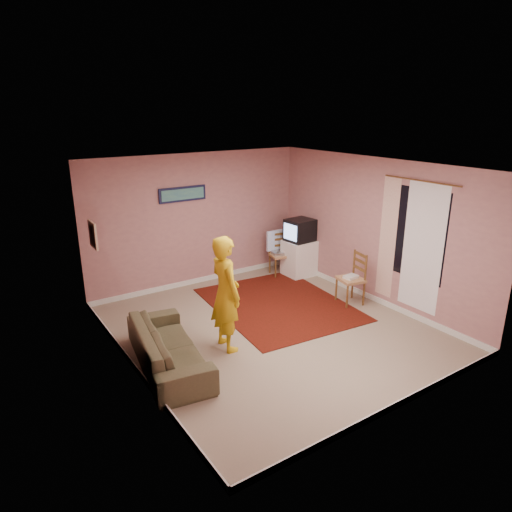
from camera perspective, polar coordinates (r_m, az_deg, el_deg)
ground at (r=7.45m, az=1.85°, el=-9.11°), size 5.00×5.00×0.00m
wall_back at (r=9.03m, az=-7.34°, el=4.47°), size 4.50×0.02×2.60m
wall_front at (r=5.27m, az=18.10°, el=-6.45°), size 4.50×0.02×2.60m
wall_left at (r=6.00m, az=-15.82°, el=-3.19°), size 0.02×5.00×2.60m
wall_right at (r=8.42m, az=14.53°, el=3.03°), size 0.02×5.00×2.60m
ceiling at (r=6.68m, az=2.08°, el=11.15°), size 4.50×5.00×0.02m
baseboard_back at (r=9.39m, az=-7.01°, el=-2.97°), size 4.50×0.02×0.10m
baseboard_front at (r=5.89m, az=16.79°, el=-17.57°), size 4.50×0.02×0.10m
baseboard_left at (r=6.55m, az=-14.78°, el=-13.42°), size 0.02×5.00×0.10m
baseboard_right at (r=8.81m, az=13.85°, el=-4.85°), size 0.02×5.00×0.10m
window at (r=7.83m, az=19.44°, el=2.59°), size 0.01×1.10×1.50m
curtain_sheer at (r=7.79m, az=20.09°, el=0.90°), size 0.01×0.75×2.10m
curtain_floral at (r=8.19m, az=16.14°, el=2.10°), size 0.01×0.35×2.10m
curtain_rod at (r=7.63m, az=19.92°, el=8.84°), size 0.02×1.40×0.02m
picture_back at (r=8.76m, az=-9.15°, el=7.64°), size 0.95×0.04×0.28m
picture_left at (r=7.41m, az=-19.69°, el=2.51°), size 0.04×0.38×0.42m
area_rug at (r=8.32m, az=2.81°, el=-6.02°), size 2.45×2.95×0.01m
tv_cabinet at (r=9.66m, az=5.41°, el=-0.24°), size 0.59×0.54×0.76m
crt_tv at (r=9.48m, az=5.49°, el=3.23°), size 0.57×0.51×0.46m
chair_a at (r=9.61m, az=3.06°, el=0.73°), size 0.48×0.46×0.48m
dvd_player at (r=9.63m, az=3.05°, el=0.39°), size 0.39×0.32×0.06m
blue_throw at (r=9.70m, az=2.41°, el=1.99°), size 0.41×0.05×0.43m
chair_b at (r=8.34m, az=11.81°, el=-2.11°), size 0.49×0.50×0.52m
game_console at (r=8.36m, az=11.78°, el=-2.56°), size 0.26×0.20×0.05m
sofa at (r=6.47m, az=-10.91°, el=-11.09°), size 1.06×2.06×0.57m
person at (r=6.58m, az=-3.82°, el=-4.69°), size 0.44×0.65×1.72m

